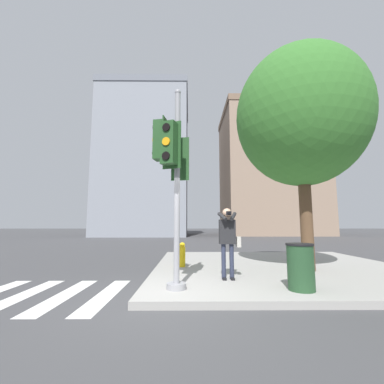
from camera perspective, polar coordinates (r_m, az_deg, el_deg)
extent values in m
plane|color=#424244|center=(5.42, -7.14, -23.08)|extent=(160.00, 160.00, 0.00)
cube|color=#9E9B96|center=(9.27, 18.59, -15.58)|extent=(8.00, 8.00, 0.15)
cube|color=silver|center=(6.13, -18.59, -20.87)|extent=(0.41, 2.75, 0.01)
cube|color=silver|center=(6.43, -26.41, -19.83)|extent=(0.41, 2.75, 0.01)
cube|color=silver|center=(6.83, -33.32, -18.62)|extent=(0.41, 2.75, 0.01)
cylinder|color=#939399|center=(5.71, -3.49, -20.15)|extent=(0.41, 0.41, 0.12)
cylinder|color=#939399|center=(5.63, -3.33, 1.75)|extent=(0.12, 0.12, 4.19)
sphere|color=#939399|center=(6.32, -3.18, 21.25)|extent=(0.14, 0.14, 0.14)
cylinder|color=#939399|center=(5.93, -2.88, 7.61)|extent=(0.09, 0.24, 0.05)
cube|color=#234C23|center=(6.15, -2.39, 7.06)|extent=(0.34, 0.29, 0.90)
cube|color=#234C23|center=(6.03, -2.66, 7.36)|extent=(0.42, 0.10, 1.02)
cylinder|color=black|center=(6.36, -2.11, 9.39)|extent=(0.17, 0.06, 0.17)
cylinder|color=orange|center=(6.28, -2.12, 6.77)|extent=(0.17, 0.06, 0.17)
cylinder|color=black|center=(6.21, -2.13, 4.08)|extent=(0.17, 0.06, 0.17)
cylinder|color=#939399|center=(5.65, -4.04, 10.07)|extent=(0.13, 0.23, 0.05)
cube|color=#234C23|center=(5.45, -5.13, 10.73)|extent=(0.37, 0.34, 0.90)
cube|color=#234C23|center=(5.57, -4.51, 10.36)|extent=(0.40, 0.18, 1.02)
cylinder|color=black|center=(5.44, -5.75, 14.14)|extent=(0.17, 0.09, 0.17)
cylinder|color=orange|center=(5.34, -5.79, 11.14)|extent=(0.17, 0.09, 0.17)
cylinder|color=black|center=(5.25, -5.83, 8.03)|extent=(0.17, 0.09, 0.17)
cylinder|color=#939399|center=(5.91, -4.96, 11.43)|extent=(0.24, 0.09, 0.05)
cube|color=#234C23|center=(5.98, -7.17, 11.25)|extent=(0.29, 0.34, 0.90)
cube|color=#234C23|center=(5.94, -5.93, 11.35)|extent=(0.10, 0.42, 1.02)
cylinder|color=black|center=(6.12, -8.37, 13.81)|extent=(0.06, 0.17, 0.17)
cylinder|color=orange|center=(6.02, -8.42, 11.14)|extent=(0.06, 0.17, 0.17)
cylinder|color=black|center=(5.93, -8.47, 8.39)|extent=(0.06, 0.17, 0.17)
cube|color=black|center=(6.65, 7.18, -18.55)|extent=(0.09, 0.24, 0.05)
cube|color=black|center=(6.67, 8.97, -18.47)|extent=(0.09, 0.24, 0.05)
cylinder|color=#282D42|center=(6.64, 7.05, -15.05)|extent=(0.11, 0.11, 0.85)
cylinder|color=#282D42|center=(6.66, 8.81, -14.99)|extent=(0.11, 0.11, 0.85)
cube|color=#232326|center=(6.59, 7.82, -8.74)|extent=(0.40, 0.22, 0.60)
sphere|color=tan|center=(6.59, 7.75, -4.60)|extent=(0.23, 0.23, 0.23)
cube|color=black|center=(6.28, 8.16, -4.65)|extent=(0.12, 0.10, 0.09)
cylinder|color=black|center=(6.22, 8.26, -4.63)|extent=(0.06, 0.08, 0.06)
cylinder|color=#232326|center=(6.43, 6.75, -5.42)|extent=(0.23, 0.35, 0.23)
cylinder|color=#232326|center=(6.47, 9.13, -5.39)|extent=(0.23, 0.35, 0.23)
cube|color=#B7B2A8|center=(6.67, 10.26, -10.84)|extent=(0.10, 0.20, 0.26)
cylinder|color=brown|center=(8.41, 24.00, -4.44)|extent=(0.36, 0.36, 3.30)
ellipsoid|color=#38752D|center=(9.05, 22.99, 15.17)|extent=(3.98, 3.98, 4.38)
cylinder|color=yellow|center=(8.42, -2.18, -14.20)|extent=(0.20, 0.20, 0.62)
sphere|color=yellow|center=(8.39, -2.17, -11.71)|extent=(0.18, 0.18, 0.18)
cylinder|color=yellow|center=(8.29, -2.20, -13.84)|extent=(0.09, 0.06, 0.09)
cylinder|color=#234728|center=(5.95, 23.00, -15.22)|extent=(0.53, 0.53, 0.91)
cylinder|color=black|center=(5.90, 22.77, -10.69)|extent=(0.56, 0.56, 0.04)
cube|color=gray|center=(36.50, -9.92, 5.26)|extent=(11.10, 12.71, 18.51)
cube|color=slate|center=(39.69, -9.61, 19.00)|extent=(11.30, 12.91, 0.80)
cube|color=gray|center=(39.12, 16.66, 3.71)|extent=(13.00, 11.45, 17.29)
cube|color=#7A604C|center=(41.73, 16.20, 16.00)|extent=(13.20, 11.65, 0.80)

